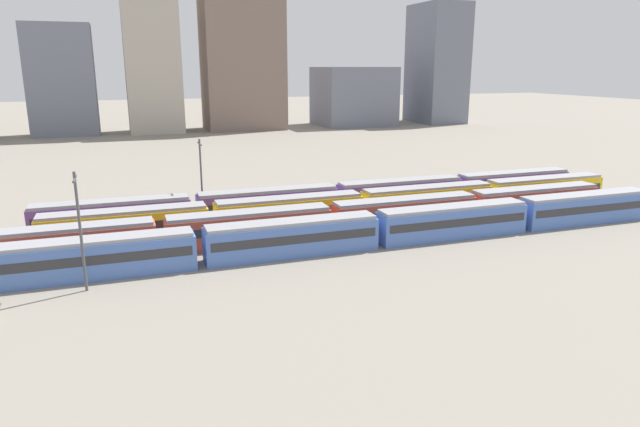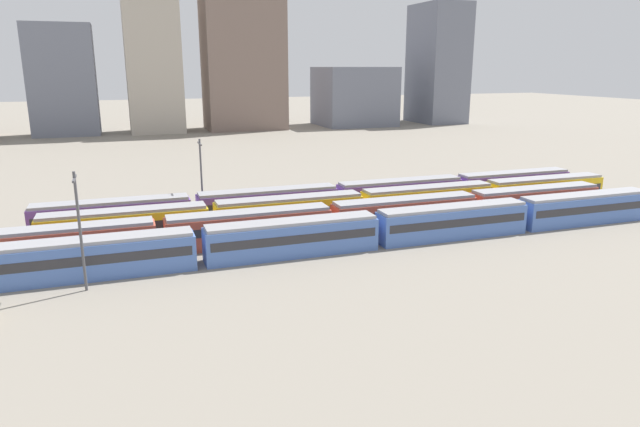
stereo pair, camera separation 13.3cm
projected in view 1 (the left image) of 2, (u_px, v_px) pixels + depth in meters
ground_plane at (99, 252)px, 59.45m from camera, size 600.00×600.00×0.00m
train_track_0 at (376, 229)px, 60.97m from camera, size 74.70×3.06×3.75m
train_track_1 at (331, 220)px, 64.65m from camera, size 74.70×3.06×3.75m
train_track_2 at (361, 205)px, 71.34m from camera, size 74.70×3.06×3.75m
train_track_3 at (337, 198)px, 75.66m from camera, size 74.70×3.06×3.75m
catenary_pole_0 at (80, 226)px, 47.69m from camera, size 0.24×3.20×10.50m
catenary_pole_1 at (201, 175)px, 71.61m from camera, size 0.24×3.20×10.16m
distant_building_1 at (62, 80)px, 157.52m from camera, size 17.66×12.02×30.50m
distant_building_2 at (151, 48)px, 163.24m from camera, size 15.32×15.56×48.21m
distant_building_3 at (242, 43)px, 171.33m from camera, size 23.74×16.88×51.92m
distant_building_4 at (353, 96)px, 187.33m from camera, size 23.41×21.89×18.88m
distant_building_5 at (437, 64)px, 194.70m from camera, size 14.12×20.90×39.63m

